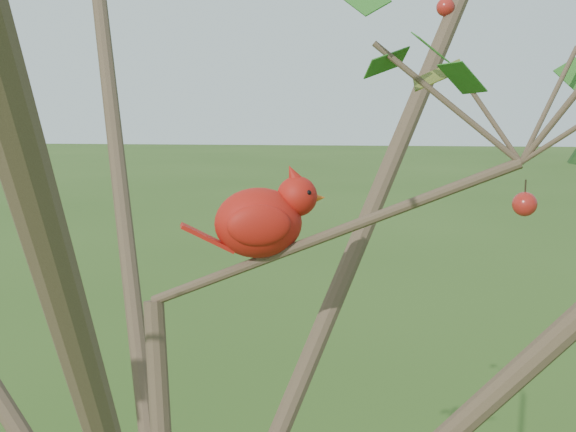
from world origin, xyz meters
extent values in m
sphere|color=#A31D16|center=(0.48, 0.58, 2.50)|extent=(0.04, 0.04, 0.04)
sphere|color=#A31D16|center=(0.57, 0.11, 2.13)|extent=(0.04, 0.04, 0.04)
ellipsoid|color=#B4160F|center=(0.14, 0.08, 2.09)|extent=(0.17, 0.15, 0.12)
sphere|color=#B4160F|center=(0.20, 0.10, 2.14)|extent=(0.08, 0.08, 0.07)
cone|color=#B4160F|center=(0.20, 0.10, 2.17)|extent=(0.06, 0.05, 0.05)
cone|color=#D85914|center=(0.23, 0.11, 2.13)|extent=(0.04, 0.03, 0.02)
ellipsoid|color=black|center=(0.22, 0.11, 2.13)|extent=(0.03, 0.04, 0.03)
cube|color=#B4160F|center=(0.06, 0.06, 2.07)|extent=(0.09, 0.06, 0.05)
ellipsoid|color=#B4160F|center=(0.12, 0.13, 2.10)|extent=(0.11, 0.06, 0.07)
ellipsoid|color=#B4160F|center=(0.15, 0.04, 2.10)|extent=(0.11, 0.06, 0.07)
camera|label=1|loc=(0.31, -1.09, 2.29)|focal=45.00mm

